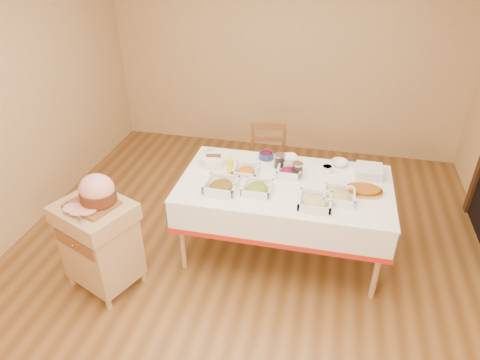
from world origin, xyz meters
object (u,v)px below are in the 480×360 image
butcher_cart (100,241)px  brass_platter (364,190)px  dining_table (284,198)px  preserve_jar_right (297,170)px  plate_stack (369,171)px  preserve_jar_left (280,162)px  ham_on_board (96,192)px  bread_basket (214,161)px  mustard_bottle (230,165)px  dining_chair (267,164)px

butcher_cart → brass_platter: butcher_cart is taller
dining_table → preserve_jar_right: preserve_jar_right is taller
dining_table → plate_stack: (0.71, 0.29, 0.20)m
preserve_jar_left → preserve_jar_right: bearing=-33.7°
dining_table → ham_on_board: ham_on_board is taller
preserve_jar_right → bread_basket: size_ratio=0.55×
butcher_cart → mustard_bottle: mustard_bottle is taller
bread_basket → brass_platter: bearing=-7.3°
dining_table → bread_basket: bearing=166.2°
mustard_bottle → dining_table: bearing=-5.4°
dining_table → preserve_jar_right: (0.09, 0.14, 0.22)m
dining_chair → mustard_bottle: 0.91m
butcher_cart → preserve_jar_left: 1.70m
dining_chair → brass_platter: size_ratio=2.85×
preserve_jar_left → bread_basket: bearing=-171.7°
butcher_cart → preserve_jar_left: (1.32, 1.00, 0.36)m
butcher_cart → bread_basket: bearing=52.0°
preserve_jar_right → dining_chair: bearing=118.1°
mustard_bottle → plate_stack: size_ratio=0.82×
ham_on_board → preserve_jar_right: (1.45, 0.86, -0.10)m
bread_basket → dining_chair: bearing=59.5°
dining_chair → ham_on_board: bearing=-124.6°
mustard_bottle → bread_basket: 0.23m
ham_on_board → plate_stack: 2.31m
plate_stack → dining_chair: bearing=150.9°
ham_on_board → brass_platter: size_ratio=1.26×
ham_on_board → preserve_jar_right: size_ratio=3.10×
dining_chair → brass_platter: (0.95, -0.85, 0.33)m
dining_table → preserve_jar_left: (-0.09, 0.26, 0.22)m
preserve_jar_left → preserve_jar_right: size_ratio=1.03×
bread_basket → brass_platter: (1.35, -0.17, -0.02)m
preserve_jar_right → brass_platter: (0.57, -0.14, -0.04)m
dining_table → brass_platter: 0.68m
butcher_cart → dining_chair: bearing=55.0°
dining_table → mustard_bottle: 0.56m
dining_table → butcher_cart: (-1.40, -0.75, -0.14)m
dining_table → bread_basket: 0.74m
butcher_cart → ham_on_board: ham_on_board is taller
bread_basket → butcher_cart: bearing=-128.0°
preserve_jar_left → preserve_jar_right: preserve_jar_left is taller
preserve_jar_left → ham_on_board: bearing=-142.7°
dining_table → butcher_cart: bearing=-151.9°
preserve_jar_left → brass_platter: size_ratio=0.42×
dining_table → preserve_jar_right: 0.27m
preserve_jar_left → dining_table: bearing=-71.2°
bread_basket → brass_platter: 1.36m
bread_basket → ham_on_board: bearing=-127.4°
dining_table → butcher_cart: size_ratio=2.25×
preserve_jar_left → mustard_bottle: 0.46m
ham_on_board → preserve_jar_left: size_ratio=3.00×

